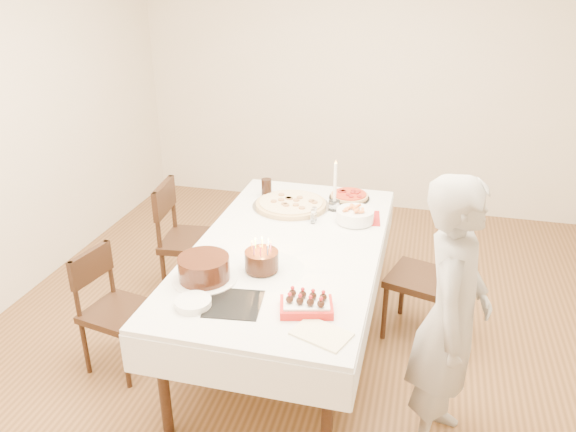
% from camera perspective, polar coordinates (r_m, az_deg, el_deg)
% --- Properties ---
extents(floor, '(5.00, 5.00, 0.00)m').
position_cam_1_polar(floor, '(3.95, 1.64, -12.53)').
color(floor, brown).
rests_on(floor, ground).
extents(wall_back, '(4.50, 0.04, 2.70)m').
position_cam_1_polar(wall_back, '(5.72, 7.55, 13.87)').
color(wall_back, beige).
rests_on(wall_back, floor).
extents(dining_table, '(1.73, 2.38, 0.75)m').
position_cam_1_polar(dining_table, '(3.72, 0.00, -8.11)').
color(dining_table, silver).
rests_on(dining_table, floor).
extents(chair_right_savory, '(0.55, 0.55, 0.87)m').
position_cam_1_polar(chair_right_savory, '(3.89, 13.36, -6.22)').
color(chair_right_savory, black).
rests_on(chair_right_savory, floor).
extents(chair_left_savory, '(0.52, 0.52, 0.92)m').
position_cam_1_polar(chair_left_savory, '(4.29, -9.64, -2.51)').
color(chair_left_savory, black).
rests_on(chair_left_savory, floor).
extents(chair_left_dessert, '(0.48, 0.48, 0.80)m').
position_cam_1_polar(chair_left_dessert, '(3.67, -16.82, -9.35)').
color(chair_left_dessert, black).
rests_on(chair_left_dessert, floor).
extents(person, '(0.44, 0.60, 1.52)m').
position_cam_1_polar(person, '(2.93, 16.20, -10.05)').
color(person, '#A4A09B').
rests_on(person, floor).
extents(pizza_white, '(0.73, 0.73, 0.04)m').
position_cam_1_polar(pizza_white, '(4.07, 0.30, 1.22)').
color(pizza_white, beige).
rests_on(pizza_white, dining_table).
extents(pizza_pepperoni, '(0.38, 0.38, 0.04)m').
position_cam_1_polar(pizza_pepperoni, '(4.24, 6.25, 2.04)').
color(pizza_pepperoni, red).
rests_on(pizza_pepperoni, dining_table).
extents(red_placemat, '(0.29, 0.29, 0.01)m').
position_cam_1_polar(red_placemat, '(3.93, 7.44, -0.19)').
color(red_placemat, '#B21E1E').
rests_on(red_placemat, dining_table).
extents(pasta_bowl, '(0.34, 0.34, 0.08)m').
position_cam_1_polar(pasta_bowl, '(3.84, 6.82, 0.05)').
color(pasta_bowl, white).
rests_on(pasta_bowl, dining_table).
extents(taper_candle, '(0.09, 0.09, 0.38)m').
position_cam_1_polar(taper_candle, '(3.97, 4.80, 3.12)').
color(taper_candle, white).
rests_on(taper_candle, dining_table).
extents(shaker_pair, '(0.11, 0.11, 0.10)m').
position_cam_1_polar(shaker_pair, '(3.81, 2.56, -0.06)').
color(shaker_pair, white).
rests_on(shaker_pair, dining_table).
extents(cola_glass, '(0.09, 0.09, 0.14)m').
position_cam_1_polar(cola_glass, '(4.23, -2.19, 2.85)').
color(cola_glass, black).
rests_on(cola_glass, dining_table).
extents(layer_cake, '(0.42, 0.42, 0.14)m').
position_cam_1_polar(layer_cake, '(3.16, -8.53, -5.32)').
color(layer_cake, '#35180D').
rests_on(layer_cake, dining_table).
extents(cake_board, '(0.32, 0.32, 0.01)m').
position_cam_1_polar(cake_board, '(2.96, -5.51, -8.90)').
color(cake_board, black).
rests_on(cake_board, dining_table).
extents(birthday_cake, '(0.25, 0.25, 0.18)m').
position_cam_1_polar(birthday_cake, '(3.20, -2.71, -4.00)').
color(birthday_cake, '#3B1C10').
rests_on(birthday_cake, dining_table).
extents(strawberry_box, '(0.30, 0.24, 0.07)m').
position_cam_1_polar(strawberry_box, '(2.88, 1.88, -9.06)').
color(strawberry_box, red).
rests_on(strawberry_box, dining_table).
extents(box_lid, '(0.31, 0.26, 0.02)m').
position_cam_1_polar(box_lid, '(2.74, 3.41, -11.95)').
color(box_lid, beige).
rests_on(box_lid, dining_table).
extents(plate_stack, '(0.20, 0.20, 0.04)m').
position_cam_1_polar(plate_stack, '(2.96, -9.62, -8.69)').
color(plate_stack, white).
rests_on(plate_stack, dining_table).
extents(china_plate, '(0.20, 0.20, 0.01)m').
position_cam_1_polar(china_plate, '(3.17, -8.79, -6.65)').
color(china_plate, white).
rests_on(china_plate, dining_table).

